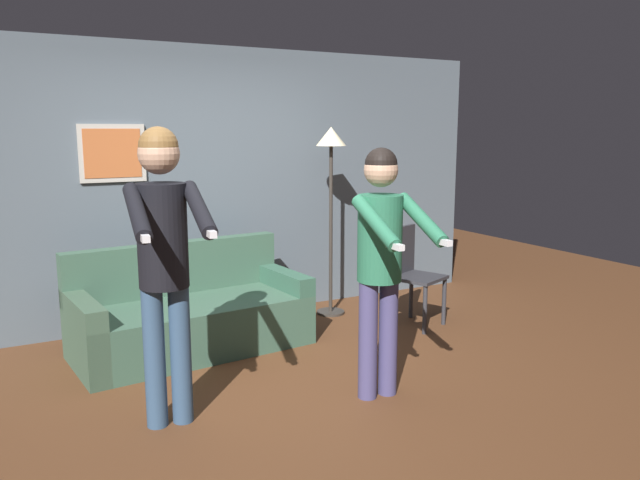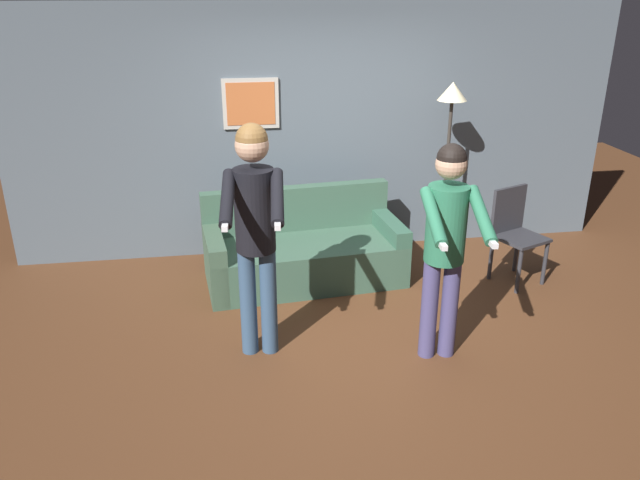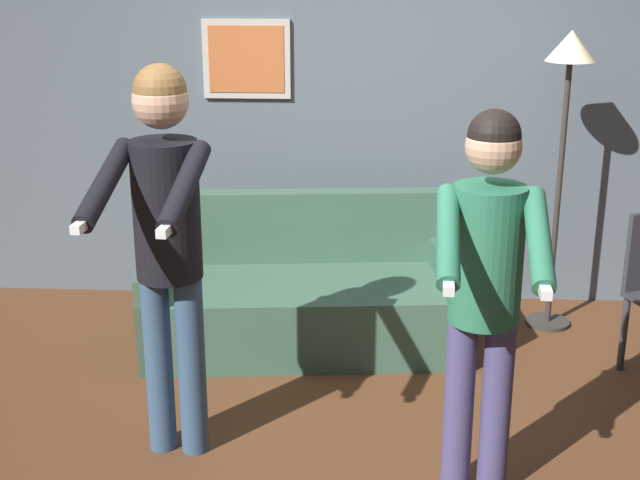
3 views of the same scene
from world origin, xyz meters
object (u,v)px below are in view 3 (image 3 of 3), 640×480
(person_standing_left, at_px, (166,224))
(torchiere_lamp, at_px, (567,92))
(couch, at_px, (305,299))
(person_standing_right, at_px, (486,273))

(person_standing_left, bearing_deg, torchiere_lamp, 38.29)
(couch, relative_size, torchiere_lamp, 1.06)
(couch, xyz_separation_m, person_standing_left, (-0.52, -1.28, 0.86))
(torchiere_lamp, bearing_deg, couch, -167.38)
(person_standing_left, height_order, person_standing_right, person_standing_left)
(person_standing_right, bearing_deg, person_standing_left, 169.14)
(person_standing_right, bearing_deg, couch, 119.14)
(couch, bearing_deg, person_standing_left, -112.10)
(torchiere_lamp, xyz_separation_m, person_standing_right, (-0.68, -1.89, -0.46))
(couch, height_order, person_standing_left, person_standing_left)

